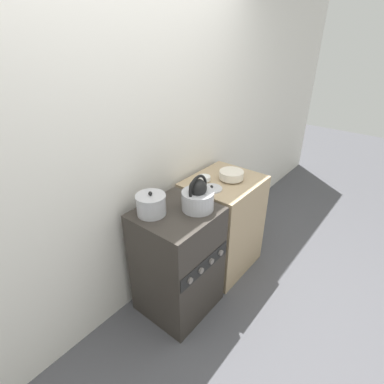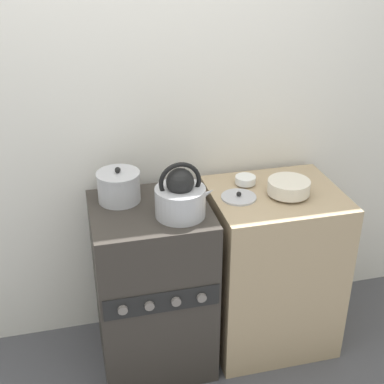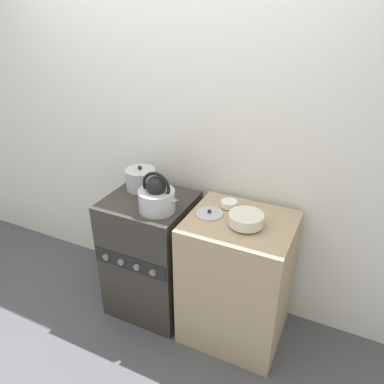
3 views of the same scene
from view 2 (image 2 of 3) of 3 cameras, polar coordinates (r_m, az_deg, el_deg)
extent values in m
cube|color=silver|center=(2.68, -6.14, 8.40)|extent=(7.00, 0.06, 2.50)
cube|color=#332D28|center=(2.74, -4.18, -10.07)|extent=(0.56, 0.52, 0.91)
cube|color=black|center=(2.47, -3.18, -11.66)|extent=(0.53, 0.01, 0.11)
cylinder|color=slate|center=(2.44, -7.40, -12.38)|extent=(0.04, 0.02, 0.04)
cylinder|color=slate|center=(2.45, -4.57, -12.02)|extent=(0.04, 0.02, 0.04)
cylinder|color=slate|center=(2.47, -1.70, -11.62)|extent=(0.04, 0.02, 0.04)
cylinder|color=slate|center=(2.49, 1.04, -11.21)|extent=(0.04, 0.02, 0.04)
cube|color=tan|center=(2.90, 8.40, -8.00)|extent=(0.64, 0.55, 0.90)
cylinder|color=#B2B2B7|center=(2.40, -1.26, -1.05)|extent=(0.23, 0.23, 0.14)
sphere|color=black|center=(2.35, -1.28, 1.08)|extent=(0.13, 0.13, 0.13)
torus|color=black|center=(2.35, -1.28, 1.05)|extent=(0.19, 0.02, 0.19)
cone|color=#B2B2B7|center=(2.41, 1.25, -0.33)|extent=(0.11, 0.05, 0.09)
cylinder|color=#B2B2B7|center=(2.55, -7.80, 0.43)|extent=(0.20, 0.20, 0.13)
cylinder|color=#B2B2B7|center=(2.52, -7.90, 1.91)|extent=(0.21, 0.21, 0.01)
sphere|color=black|center=(2.51, -7.93, 2.34)|extent=(0.03, 0.03, 0.03)
cylinder|color=beige|center=(2.65, 10.21, -0.21)|extent=(0.09, 0.09, 0.01)
cylinder|color=beige|center=(2.63, 10.28, 0.56)|extent=(0.21, 0.21, 0.07)
cylinder|color=white|center=(2.73, 5.70, 0.88)|extent=(0.05, 0.05, 0.01)
cylinder|color=white|center=(2.72, 5.72, 1.30)|extent=(0.10, 0.10, 0.04)
cylinder|color=#B2B2B7|center=(2.59, 5.00, -0.55)|extent=(0.17, 0.17, 0.01)
sphere|color=black|center=(2.58, 5.02, -0.22)|extent=(0.02, 0.02, 0.02)
camera|label=1|loc=(1.37, -61.06, 10.21)|focal=28.00mm
camera|label=3|loc=(1.56, 66.22, 10.99)|focal=35.00mm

